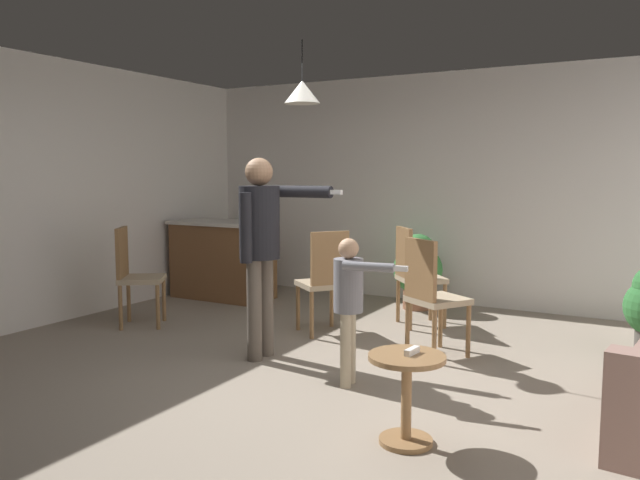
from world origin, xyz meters
name	(u,v)px	position (x,y,z in m)	size (l,w,h in m)	color
ground	(309,377)	(0.00, 0.00, 0.00)	(7.68, 7.68, 0.00)	gray
wall_back	(445,189)	(0.00, 3.20, 1.35)	(6.40, 0.10, 2.70)	silver
wall_left	(27,192)	(-3.20, 0.00, 1.35)	(0.10, 6.40, 2.70)	silver
kitchen_counter	(223,259)	(-2.45, 2.12, 0.48)	(1.26, 0.66, 0.95)	brown
side_table_by_couch	(406,388)	(1.07, -0.73, 0.33)	(0.44, 0.44, 0.52)	olive
person_adult	(261,235)	(-0.59, 0.24, 1.03)	(0.82, 0.49, 1.66)	#60564C
person_child	(350,295)	(0.35, 0.00, 0.67)	(0.58, 0.31, 1.08)	tan
dining_chair_by_counter	(431,293)	(0.62, 0.97, 0.55)	(0.58, 0.58, 1.00)	olive
dining_chair_near_wall	(134,272)	(-2.34, 0.54, 0.55)	(0.58, 0.58, 1.00)	olive
dining_chair_centre_back	(414,272)	(0.12, 1.91, 0.55)	(0.59, 0.59, 1.00)	olive
dining_chair_spare	(325,278)	(-0.50, 1.17, 0.55)	(0.59, 0.59, 1.00)	olive
potted_plant_by_wall	(418,268)	(-0.13, 2.68, 0.47)	(0.56, 0.56, 0.85)	brown
spare_remote_on_table	(412,351)	(1.09, -0.70, 0.54)	(0.04, 0.13, 0.04)	white
ceiling_light_pendant	(302,92)	(-0.56, 0.87, 2.25)	(0.32, 0.32, 0.55)	silver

